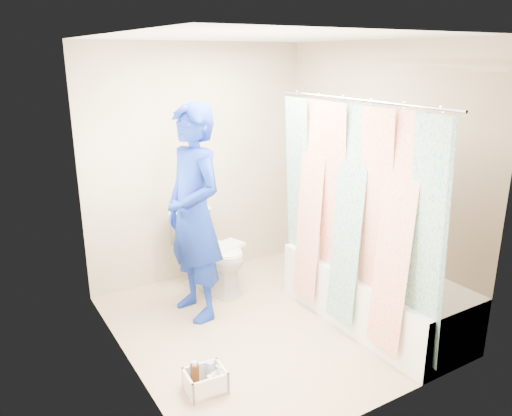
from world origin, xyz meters
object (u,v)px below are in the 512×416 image
toilet (212,252)px  cleaning_caddy (207,381)px  bathtub (374,293)px  plumber (194,214)px

toilet → cleaning_caddy: (-0.77, -1.43, -0.32)m
toilet → bathtub: bearing=-72.6°
bathtub → toilet: 1.61m
toilet → plumber: size_ratio=0.42×
bathtub → toilet: size_ratio=2.20×
toilet → cleaning_caddy: bearing=-136.2°
plumber → cleaning_caddy: size_ratio=6.56×
plumber → bathtub: bearing=47.8°
bathtub → plumber: size_ratio=0.92×
toilet → cleaning_caddy: 1.65m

